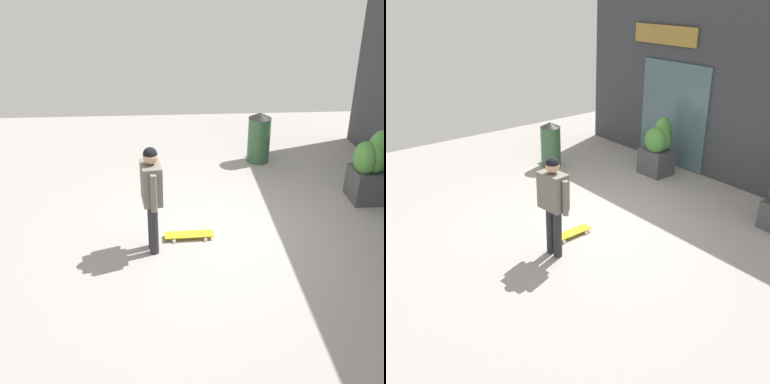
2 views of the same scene
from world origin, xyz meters
TOP-DOWN VIEW (x-y plane):
  - ground_plane at (0.00, 0.00)m, footprint 12.00×12.00m
  - building_facade at (-0.05, 3.38)m, footprint 7.99×0.31m
  - skateboarder at (0.39, -1.16)m, footprint 0.61×0.32m
  - skateboard at (0.12, -0.63)m, footprint 0.27×0.74m
  - planter_box_right at (-0.95, 2.51)m, footprint 0.63×0.65m
  - trash_bin at (-2.79, 0.95)m, footprint 0.46×0.46m

SIDE VIEW (x-z plane):
  - ground_plane at x=0.00m, z-range 0.00..0.00m
  - skateboard at x=0.12m, z-range 0.02..0.10m
  - trash_bin at x=-2.79m, z-range 0.00..1.03m
  - planter_box_right at x=-0.95m, z-range 0.01..1.28m
  - skateboarder at x=0.39m, z-range 0.17..1.77m
  - building_facade at x=-0.05m, z-range -0.02..3.92m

